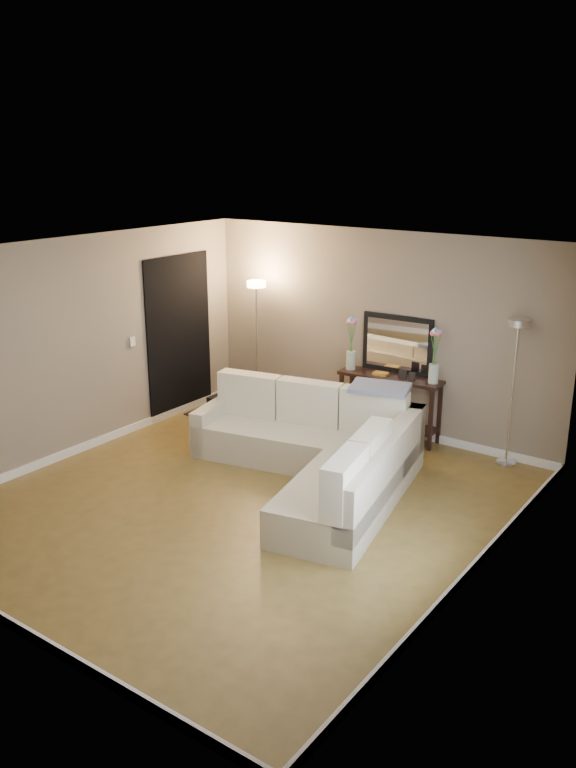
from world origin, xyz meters
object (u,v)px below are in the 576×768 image
Objects in this scene: floor_lamp_lit at (257,320)px; console_table at (383,402)px; sectional_sofa at (321,451)px; floor_lamp_unlit at (515,364)px.

console_table is at bearing 3.62° from floor_lamp_lit.
console_table is at bearing 93.04° from sectional_sofa.
sectional_sofa is 2.27× the size of console_table.
sectional_sofa is at bearing -35.80° from floor_lamp_lit.
console_table is 0.78× the size of floor_lamp_unlit.
console_table is 0.74× the size of floor_lamp_lit.
floor_lamp_unlit is at bearing 46.47° from sectional_sofa.
floor_lamp_unlit reaches higher than console_table.
floor_lamp_unlit is (3.57, 0.16, -0.06)m from floor_lamp_lit.
floor_lamp_lit reaches higher than console_table.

